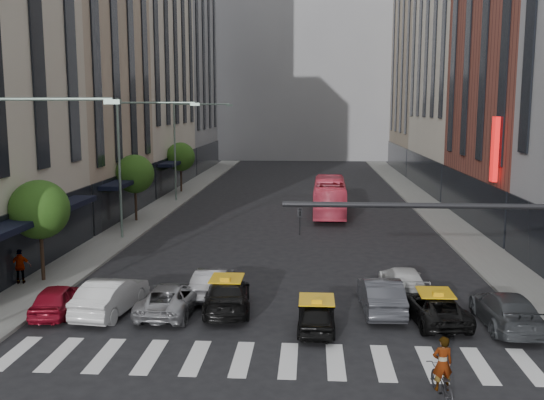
% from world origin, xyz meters
% --- Properties ---
extents(ground, '(160.00, 160.00, 0.00)m').
position_xyz_m(ground, '(0.00, 0.00, 0.00)').
color(ground, black).
rests_on(ground, ground).
extents(sidewalk_left, '(3.00, 96.00, 0.15)m').
position_xyz_m(sidewalk_left, '(-11.50, 30.00, 0.07)').
color(sidewalk_left, slate).
rests_on(sidewalk_left, ground).
extents(sidewalk_right, '(3.00, 96.00, 0.15)m').
position_xyz_m(sidewalk_right, '(11.50, 30.00, 0.07)').
color(sidewalk_right, slate).
rests_on(sidewalk_right, ground).
extents(building_left_b, '(8.00, 16.00, 24.00)m').
position_xyz_m(building_left_b, '(-17.00, 28.00, 12.00)').
color(building_left_b, tan).
rests_on(building_left_b, ground).
extents(building_left_c, '(8.00, 20.00, 36.00)m').
position_xyz_m(building_left_c, '(-17.00, 46.00, 18.00)').
color(building_left_c, beige).
rests_on(building_left_c, ground).
extents(building_left_d, '(8.00, 18.00, 30.00)m').
position_xyz_m(building_left_d, '(-17.00, 65.00, 15.00)').
color(building_left_d, gray).
rests_on(building_left_d, ground).
extents(building_right_b, '(8.00, 18.00, 26.00)m').
position_xyz_m(building_right_b, '(17.00, 27.00, 13.00)').
color(building_right_b, brown).
rests_on(building_right_b, ground).
extents(building_right_d, '(8.00, 18.00, 28.00)m').
position_xyz_m(building_right_d, '(17.00, 65.00, 14.00)').
color(building_right_d, tan).
rests_on(building_right_d, ground).
extents(building_far, '(30.00, 10.00, 36.00)m').
position_xyz_m(building_far, '(0.00, 85.00, 18.00)').
color(building_far, gray).
rests_on(building_far, ground).
extents(tree_near, '(2.88, 2.88, 4.95)m').
position_xyz_m(tree_near, '(-11.80, 10.00, 3.65)').
color(tree_near, black).
rests_on(tree_near, sidewalk_left).
extents(tree_mid, '(2.88, 2.88, 4.95)m').
position_xyz_m(tree_mid, '(-11.80, 26.00, 3.65)').
color(tree_mid, black).
rests_on(tree_mid, sidewalk_left).
extents(tree_far, '(2.88, 2.88, 4.95)m').
position_xyz_m(tree_far, '(-11.80, 42.00, 3.65)').
color(tree_far, black).
rests_on(tree_far, sidewalk_left).
extents(streetlamp_near, '(5.38, 0.25, 9.00)m').
position_xyz_m(streetlamp_near, '(-10.04, 4.00, 5.90)').
color(streetlamp_near, gray).
rests_on(streetlamp_near, sidewalk_left).
extents(streetlamp_mid, '(5.38, 0.25, 9.00)m').
position_xyz_m(streetlamp_mid, '(-10.04, 20.00, 5.90)').
color(streetlamp_mid, gray).
rests_on(streetlamp_mid, sidewalk_left).
extents(streetlamp_far, '(5.38, 0.25, 9.00)m').
position_xyz_m(streetlamp_far, '(-10.04, 36.00, 5.90)').
color(streetlamp_far, gray).
rests_on(streetlamp_far, sidewalk_left).
extents(traffic_signal, '(10.10, 0.20, 6.00)m').
position_xyz_m(traffic_signal, '(7.69, -1.00, 4.47)').
color(traffic_signal, black).
rests_on(traffic_signal, ground).
extents(liberty_sign, '(0.30, 0.70, 4.00)m').
position_xyz_m(liberty_sign, '(12.60, 20.00, 6.00)').
color(liberty_sign, red).
rests_on(liberty_sign, ground).
extents(car_red, '(1.89, 3.88, 1.28)m').
position_xyz_m(car_red, '(-9.20, 5.57, 0.64)').
color(car_red, maroon).
rests_on(car_red, ground).
extents(car_white_front, '(2.13, 4.71, 1.50)m').
position_xyz_m(car_white_front, '(-7.00, 5.85, 0.75)').
color(car_white_front, silver).
rests_on(car_white_front, ground).
extents(car_silver, '(2.33, 4.68, 1.27)m').
position_xyz_m(car_silver, '(-4.51, 6.05, 0.64)').
color(car_silver, gray).
rests_on(car_silver, ground).
extents(taxi_left, '(2.47, 4.97, 1.39)m').
position_xyz_m(taxi_left, '(-2.20, 6.48, 0.69)').
color(taxi_left, black).
rests_on(taxi_left, ground).
extents(taxi_center, '(1.49, 3.60, 1.22)m').
position_xyz_m(taxi_center, '(1.57, 4.36, 0.61)').
color(taxi_center, black).
rests_on(taxi_center, ground).
extents(car_grey_mid, '(1.70, 4.51, 1.47)m').
position_xyz_m(car_grey_mid, '(4.30, 6.75, 0.74)').
color(car_grey_mid, '#37383D').
rests_on(car_grey_mid, ground).
extents(taxi_right, '(2.45, 4.50, 1.20)m').
position_xyz_m(taxi_right, '(6.32, 5.64, 0.60)').
color(taxi_right, black).
rests_on(taxi_right, ground).
extents(car_grey_curb, '(1.95, 4.78, 1.39)m').
position_xyz_m(car_grey_curb, '(9.00, 5.24, 0.69)').
color(car_grey_curb, '#383B3F').
rests_on(car_grey_curb, ground).
extents(car_row2_left, '(1.71, 4.14, 1.33)m').
position_xyz_m(car_row2_left, '(-3.08, 8.36, 0.67)').
color(car_row2_left, gray).
rests_on(car_row2_left, ground).
extents(car_row2_right, '(1.90, 4.46, 1.28)m').
position_xyz_m(car_row2_right, '(5.59, 9.22, 0.64)').
color(car_row2_right, silver).
rests_on(car_row2_right, ground).
extents(bus, '(2.72, 10.51, 2.91)m').
position_xyz_m(bus, '(2.84, 30.23, 1.46)').
color(bus, '#F54864').
rests_on(bus, ground).
extents(motorcycle, '(0.88, 1.91, 0.97)m').
position_xyz_m(motorcycle, '(5.23, -0.92, 0.48)').
color(motorcycle, black).
rests_on(motorcycle, ground).
extents(rider, '(0.66, 0.48, 1.67)m').
position_xyz_m(rider, '(5.23, -0.92, 1.80)').
color(rider, gray).
rests_on(rider, motorcycle).
extents(pedestrian_far, '(1.06, 0.67, 1.68)m').
position_xyz_m(pedestrian_far, '(-12.60, 9.33, 0.99)').
color(pedestrian_far, gray).
rests_on(pedestrian_far, sidewalk_left).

